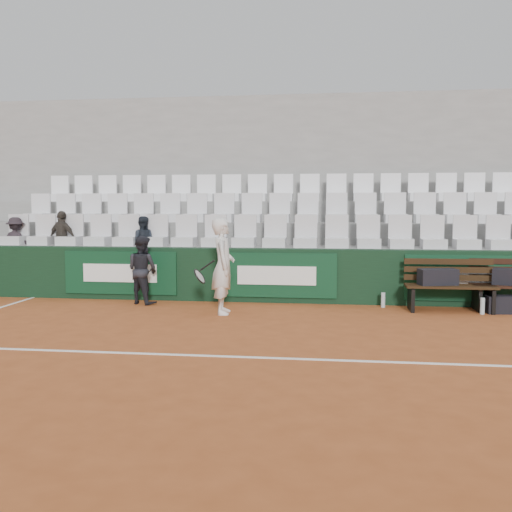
{
  "coord_description": "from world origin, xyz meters",
  "views": [
    {
      "loc": [
        0.77,
        -6.56,
        1.79
      ],
      "look_at": [
        -0.4,
        2.4,
        1.0
      ],
      "focal_mm": 40.0,
      "sensor_mm": 36.0,
      "label": 1
    }
  ],
  "objects_px": {
    "ball_kid": "(142,270)",
    "sports_bag_right": "(511,277)",
    "spectator_a": "(15,220)",
    "spectator_b": "(62,217)",
    "water_bottle_near": "(383,300)",
    "spectator_c": "(142,220)",
    "sports_bag_left": "(438,277)",
    "tennis_player": "(223,266)",
    "water_bottle_far": "(482,306)",
    "bench_left": "(450,298)",
    "sports_bag_ground": "(500,304)"
  },
  "relations": [
    {
      "from": "ball_kid",
      "to": "sports_bag_right",
      "type": "bearing_deg",
      "value": -154.24
    },
    {
      "from": "bench_left",
      "to": "ball_kid",
      "type": "xyz_separation_m",
      "value": [
        -5.46,
        0.07,
        0.4
      ]
    },
    {
      "from": "sports_bag_left",
      "to": "sports_bag_ground",
      "type": "relative_size",
      "value": 1.32
    },
    {
      "from": "water_bottle_far",
      "to": "ball_kid",
      "type": "bearing_deg",
      "value": 177.38
    },
    {
      "from": "bench_left",
      "to": "spectator_c",
      "type": "relative_size",
      "value": 1.44
    },
    {
      "from": "bench_left",
      "to": "sports_bag_right",
      "type": "distance_m",
      "value": 1.1
    },
    {
      "from": "water_bottle_near",
      "to": "spectator_a",
      "type": "bearing_deg",
      "value": 173.4
    },
    {
      "from": "sports_bag_ground",
      "to": "water_bottle_near",
      "type": "xyz_separation_m",
      "value": [
        -1.91,
        0.29,
        -0.01
      ]
    },
    {
      "from": "sports_bag_left",
      "to": "ball_kid",
      "type": "bearing_deg",
      "value": 179.35
    },
    {
      "from": "sports_bag_right",
      "to": "spectator_a",
      "type": "height_order",
      "value": "spectator_a"
    },
    {
      "from": "sports_bag_right",
      "to": "spectator_b",
      "type": "bearing_deg",
      "value": 173.83
    },
    {
      "from": "sports_bag_ground",
      "to": "water_bottle_far",
      "type": "bearing_deg",
      "value": -156.02
    },
    {
      "from": "bench_left",
      "to": "water_bottle_far",
      "type": "xyz_separation_m",
      "value": [
        0.48,
        -0.2,
        -0.09
      ]
    },
    {
      "from": "tennis_player",
      "to": "spectator_a",
      "type": "bearing_deg",
      "value": 159.11
    },
    {
      "from": "bench_left",
      "to": "water_bottle_far",
      "type": "bearing_deg",
      "value": -22.54
    },
    {
      "from": "sports_bag_left",
      "to": "tennis_player",
      "type": "relative_size",
      "value": 0.4
    },
    {
      "from": "sports_bag_left",
      "to": "spectator_b",
      "type": "relative_size",
      "value": 0.56
    },
    {
      "from": "sports_bag_ground",
      "to": "tennis_player",
      "type": "bearing_deg",
      "value": -172.04
    },
    {
      "from": "sports_bag_ground",
      "to": "spectator_c",
      "type": "xyz_separation_m",
      "value": [
        -6.6,
        1.15,
        1.37
      ]
    },
    {
      "from": "ball_kid",
      "to": "spectator_a",
      "type": "bearing_deg",
      "value": 6.27
    },
    {
      "from": "sports_bag_right",
      "to": "water_bottle_far",
      "type": "xyz_separation_m",
      "value": [
        -0.55,
        -0.38,
        -0.45
      ]
    },
    {
      "from": "spectator_a",
      "to": "spectator_c",
      "type": "xyz_separation_m",
      "value": [
        2.72,
        0.0,
        0.01
      ]
    },
    {
      "from": "water_bottle_near",
      "to": "spectator_c",
      "type": "height_order",
      "value": "spectator_c"
    },
    {
      "from": "sports_bag_left",
      "to": "water_bottle_far",
      "type": "relative_size",
      "value": 2.32
    },
    {
      "from": "water_bottle_far",
      "to": "spectator_b",
      "type": "xyz_separation_m",
      "value": [
        -7.98,
        1.3,
        1.44
      ]
    },
    {
      "from": "bench_left",
      "to": "water_bottle_far",
      "type": "height_order",
      "value": "bench_left"
    },
    {
      "from": "water_bottle_far",
      "to": "tennis_player",
      "type": "relative_size",
      "value": 0.17
    },
    {
      "from": "sports_bag_left",
      "to": "tennis_player",
      "type": "bearing_deg",
      "value": -168.79
    },
    {
      "from": "spectator_a",
      "to": "spectator_c",
      "type": "distance_m",
      "value": 2.73
    },
    {
      "from": "bench_left",
      "to": "tennis_player",
      "type": "bearing_deg",
      "value": -169.59
    },
    {
      "from": "sports_bag_left",
      "to": "water_bottle_near",
      "type": "bearing_deg",
      "value": 165.61
    },
    {
      "from": "bench_left",
      "to": "spectator_a",
      "type": "bearing_deg",
      "value": 172.65
    },
    {
      "from": "sports_bag_ground",
      "to": "spectator_b",
      "type": "height_order",
      "value": "spectator_b"
    },
    {
      "from": "bench_left",
      "to": "spectator_c",
      "type": "bearing_deg",
      "value": 169.26
    },
    {
      "from": "bench_left",
      "to": "spectator_a",
      "type": "height_order",
      "value": "spectator_a"
    },
    {
      "from": "water_bottle_near",
      "to": "tennis_player",
      "type": "bearing_deg",
      "value": -160.86
    },
    {
      "from": "bench_left",
      "to": "sports_bag_ground",
      "type": "relative_size",
      "value": 3.1
    },
    {
      "from": "sports_bag_right",
      "to": "water_bottle_near",
      "type": "height_order",
      "value": "sports_bag_right"
    },
    {
      "from": "water_bottle_far",
      "to": "spectator_c",
      "type": "relative_size",
      "value": 0.27
    },
    {
      "from": "spectator_a",
      "to": "spectator_b",
      "type": "xyz_separation_m",
      "value": [
        1.02,
        0.0,
        0.07
      ]
    },
    {
      "from": "bench_left",
      "to": "water_bottle_far",
      "type": "relative_size",
      "value": 5.43
    },
    {
      "from": "tennis_player",
      "to": "spectator_b",
      "type": "height_order",
      "value": "spectator_b"
    },
    {
      "from": "spectator_a",
      "to": "water_bottle_near",
      "type": "bearing_deg",
      "value": 170.75
    },
    {
      "from": "bench_left",
      "to": "spectator_b",
      "type": "relative_size",
      "value": 1.3
    },
    {
      "from": "sports_bag_right",
      "to": "sports_bag_ground",
      "type": "xyz_separation_m",
      "value": [
        -0.22,
        -0.23,
        -0.44
      ]
    },
    {
      "from": "sports_bag_right",
      "to": "tennis_player",
      "type": "height_order",
      "value": "tennis_player"
    },
    {
      "from": "sports_bag_ground",
      "to": "spectator_b",
      "type": "relative_size",
      "value": 0.42
    },
    {
      "from": "bench_left",
      "to": "tennis_player",
      "type": "relative_size",
      "value": 0.94
    },
    {
      "from": "bench_left",
      "to": "ball_kid",
      "type": "height_order",
      "value": "ball_kid"
    },
    {
      "from": "spectator_b",
      "to": "spectator_a",
      "type": "bearing_deg",
      "value": 17.39
    }
  ]
}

